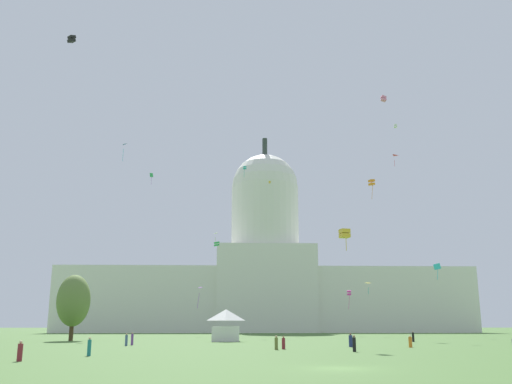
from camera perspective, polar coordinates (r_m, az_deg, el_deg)
The scene contains 30 objects.
ground_plane at distance 38.82m, azimuth 8.63°, elevation -17.43°, with size 800.00×800.00×0.00m, color #42662D.
capitol_building at distance 195.63m, azimuth 0.96°, elevation -8.76°, with size 138.73×28.03×69.34m.
event_tent at distance 95.88m, azimuth -3.10°, elevation -13.46°, with size 4.79×5.01×5.25m.
tree_west_far at distance 103.88m, azimuth -18.18°, elevation -10.53°, with size 6.27×6.92×11.27m.
person_denim_front_right at distance 78.74m, azimuth -13.13°, elevation -14.55°, with size 0.47×0.47×1.62m.
person_purple_back_right at distance 81.35m, azimuth -12.56°, elevation -14.49°, with size 0.47×0.47×1.73m.
person_maroon_lawn_far_right at distance 49.00m, azimuth -23.02°, elevation -14.83°, with size 0.55×0.55×1.59m.
person_orange_mid_right at distance 74.21m, azimuth 15.52°, elevation -14.58°, with size 0.47×0.47×1.48m.
person_navy_mid_center at distance 73.98m, azimuth 9.67°, elevation -14.79°, with size 0.56×0.56×1.71m.
person_olive_near_tree_east at distance 65.47m, azimuth 2.09°, elevation -15.21°, with size 0.52×0.52×1.58m.
person_black_near_tree_west at distance 97.10m, azimuth 15.79°, elevation -14.09°, with size 0.48×0.48×1.69m.
person_maroon_back_center at distance 66.82m, azimuth 2.83°, elevation -15.21°, with size 0.55×0.55×1.49m.
person_black_edge_east at distance 61.45m, azimuth 10.03°, elevation -15.08°, with size 0.38×0.38×1.71m.
person_teal_mid_left at distance 55.02m, azimuth -16.71°, elevation -14.98°, with size 0.48×0.48×1.68m.
kite_gold_high at distance 172.84m, azimuth 1.41°, elevation 1.02°, with size 0.74×0.70×0.75m.
kite_green_high at distance 181.17m, azimuth -10.66°, elevation 1.65°, with size 1.19×0.90×3.87m.
kite_red_high at distance 161.24m, azimuth 13.90°, elevation 3.41°, with size 1.94×1.62×2.85m.
kite_white_high at distance 142.29m, azimuth 14.08°, elevation 6.59°, with size 0.85×0.87×0.83m.
kite_yellow_low at distance 136.66m, azimuth 11.51°, elevation -9.31°, with size 1.59×1.06×2.42m.
kite_pink_high at distance 132.71m, azimuth 12.93°, elevation 9.31°, with size 1.26×1.18×1.41m.
kite_black_high at distance 86.27m, azimuth -18.36°, elevation 14.65°, with size 1.27×1.27×1.17m.
kite_magenta_low at distance 138.36m, azimuth 9.51°, elevation -10.17°, with size 1.16×1.20×4.45m.
kite_blue_high at distance 132.02m, azimuth -13.51°, elevation 4.55°, with size 1.53×1.67×3.78m.
kite_violet_low at distance 131.22m, azimuth -6.01°, elevation -10.03°, with size 1.63×1.76×4.30m.
kite_lime_mid at distance 159.26m, azimuth -4.34°, elevation -4.48°, with size 1.39×1.58×2.85m.
kite_turquoise_high at distance 147.74m, azimuth -1.16°, elevation 2.48°, with size 0.96×0.97×3.02m.
kite_orange_mid at distance 121.00m, azimuth 11.75°, elevation 0.94°, with size 1.38×1.35×4.35m.
kite_cyan_low at distance 92.54m, azimuth 18.06°, elevation -7.36°, with size 1.13×0.65×2.56m.
kite_gold_low at distance 67.98m, azimuth 9.06°, elevation -4.22°, with size 1.31×1.31×2.61m.
kite_green_mid at distance 148.46m, azimuth -4.04°, elevation -5.32°, with size 1.52×1.51×1.33m.
Camera 1 is at (-7.05, -38.07, 2.87)m, focal length 39.06 mm.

